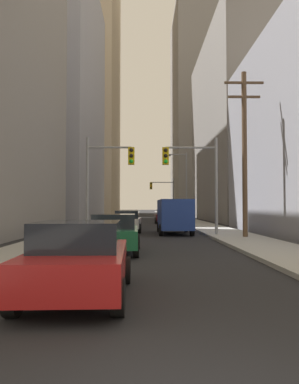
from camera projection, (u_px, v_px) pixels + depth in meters
name	position (u px, v px, depth m)	size (l,w,h in m)	color
sidewalk_left	(113.00, 219.00, 52.69)	(3.01, 160.00, 0.15)	#9E9E99
sidewalk_right	(182.00, 219.00, 52.84)	(3.01, 160.00, 0.15)	#9E9E99
cargo_van_blue	(174.00, 214.00, 25.04)	(2.16, 5.24, 2.26)	navy
sedan_red	(79.00, 259.00, 7.56)	(1.95, 4.25, 1.52)	maroon
sedan_green	(114.00, 233.00, 14.76)	(1.95, 4.24, 1.52)	#195938
sedan_white	(127.00, 221.00, 26.90)	(1.95, 4.25, 1.52)	white
sedan_navy	(129.00, 218.00, 33.01)	(1.95, 4.20, 1.52)	#141E4C
sedan_maroon	(164.00, 216.00, 40.06)	(1.95, 4.22, 1.52)	maroon
traffic_signal_near_left	(108.00, 170.00, 22.93)	(2.92, 0.44, 6.00)	gray
traffic_signal_near_right	(193.00, 170.00, 23.01)	(3.36, 0.44, 6.00)	gray
traffic_signal_far_right	(163.00, 191.00, 56.33)	(3.59, 0.44, 6.00)	gray
utility_pole_right	(245.00, 150.00, 21.08)	(2.20, 0.28, 9.34)	brown
street_lamp_right	(183.00, 181.00, 39.88)	(2.26, 0.32, 7.50)	gray
building_left_mid_office	(17.00, 99.00, 52.35)	(21.61, 25.03, 33.42)	#93939E
building_left_far_tower	(65.00, 65.00, 92.59)	(25.20, 28.38, 72.58)	tan
building_right_mid_block	(275.00, 130.00, 50.77)	(19.01, 26.99, 24.08)	gray
building_right_far_highrise	(221.00, 112.00, 95.56)	(23.89, 24.51, 51.17)	gray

